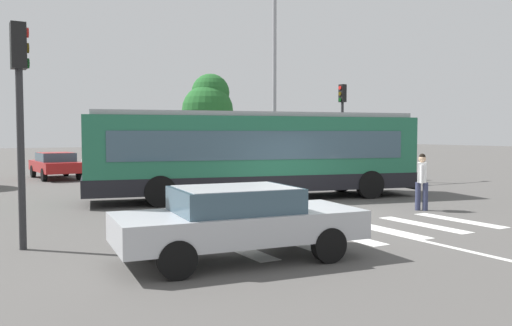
{
  "coord_description": "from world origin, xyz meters",
  "views": [
    {
      "loc": [
        -8.95,
        -12.68,
        2.32
      ],
      "look_at": [
        0.13,
        3.16,
        1.3
      ],
      "focal_mm": 37.08,
      "sensor_mm": 36.0,
      "label": 1
    }
  ],
  "objects_px": {
    "city_transit_bus": "(255,154)",
    "pedestrian_crossing_street": "(422,178)",
    "parked_car_blue": "(198,160)",
    "parked_car_red": "(55,164)",
    "bus_stop_shelter": "(332,132)",
    "background_tree_right": "(208,105)",
    "parked_car_champagne": "(242,159)",
    "twin_arm_street_lamp": "(274,56)",
    "parked_car_silver": "(158,161)",
    "traffic_light_far_corner": "(342,116)",
    "parked_car_white": "(111,163)",
    "foreground_sedan": "(238,219)",
    "traffic_light_near_corner": "(20,98)"
  },
  "relations": [
    {
      "from": "parked_car_silver",
      "to": "background_tree_right",
      "type": "distance_m",
      "value": 9.07
    },
    {
      "from": "background_tree_right",
      "to": "pedestrian_crossing_street",
      "type": "bearing_deg",
      "value": -98.9
    },
    {
      "from": "parked_car_white",
      "to": "parked_car_silver",
      "type": "distance_m",
      "value": 2.73
    },
    {
      "from": "city_transit_bus",
      "to": "pedestrian_crossing_street",
      "type": "distance_m",
      "value": 5.84
    },
    {
      "from": "traffic_light_far_corner",
      "to": "background_tree_right",
      "type": "height_order",
      "value": "background_tree_right"
    },
    {
      "from": "city_transit_bus",
      "to": "parked_car_blue",
      "type": "height_order",
      "value": "city_transit_bus"
    },
    {
      "from": "foreground_sedan",
      "to": "parked_car_silver",
      "type": "bearing_deg",
      "value": 74.62
    },
    {
      "from": "traffic_light_far_corner",
      "to": "bus_stop_shelter",
      "type": "xyz_separation_m",
      "value": [
        1.46,
        2.68,
        -0.81
      ]
    },
    {
      "from": "parked_car_red",
      "to": "traffic_light_near_corner",
      "type": "relative_size",
      "value": 1.02
    },
    {
      "from": "bus_stop_shelter",
      "to": "background_tree_right",
      "type": "height_order",
      "value": "background_tree_right"
    },
    {
      "from": "parked_car_champagne",
      "to": "traffic_light_near_corner",
      "type": "relative_size",
      "value": 1.02
    },
    {
      "from": "traffic_light_far_corner",
      "to": "twin_arm_street_lamp",
      "type": "relative_size",
      "value": 0.47
    },
    {
      "from": "foreground_sedan",
      "to": "city_transit_bus",
      "type": "bearing_deg",
      "value": 58.35
    },
    {
      "from": "parked_car_red",
      "to": "parked_car_blue",
      "type": "bearing_deg",
      "value": 2.16
    },
    {
      "from": "bus_stop_shelter",
      "to": "twin_arm_street_lamp",
      "type": "height_order",
      "value": "twin_arm_street_lamp"
    },
    {
      "from": "city_transit_bus",
      "to": "twin_arm_street_lamp",
      "type": "bearing_deg",
      "value": 53.29
    },
    {
      "from": "parked_car_blue",
      "to": "traffic_light_near_corner",
      "type": "height_order",
      "value": "traffic_light_near_corner"
    },
    {
      "from": "parked_car_red",
      "to": "background_tree_right",
      "type": "relative_size",
      "value": 0.69
    },
    {
      "from": "parked_car_silver",
      "to": "parked_car_champagne",
      "type": "height_order",
      "value": "same"
    },
    {
      "from": "parked_car_red",
      "to": "background_tree_right",
      "type": "xyz_separation_m",
      "value": [
        11.34,
        5.86,
        3.57
      ]
    },
    {
      "from": "city_transit_bus",
      "to": "foreground_sedan",
      "type": "height_order",
      "value": "city_transit_bus"
    },
    {
      "from": "parked_car_red",
      "to": "parked_car_champagne",
      "type": "distance_m",
      "value": 10.87
    },
    {
      "from": "foreground_sedan",
      "to": "parked_car_red",
      "type": "bearing_deg",
      "value": 89.87
    },
    {
      "from": "traffic_light_near_corner",
      "to": "bus_stop_shelter",
      "type": "bearing_deg",
      "value": 35.61
    },
    {
      "from": "parked_car_white",
      "to": "bus_stop_shelter",
      "type": "bearing_deg",
      "value": -21.16
    },
    {
      "from": "parked_car_red",
      "to": "city_transit_bus",
      "type": "bearing_deg",
      "value": -68.95
    },
    {
      "from": "parked_car_white",
      "to": "bus_stop_shelter",
      "type": "xyz_separation_m",
      "value": [
        11.47,
        -4.44,
        1.65
      ]
    },
    {
      "from": "parked_car_champagne",
      "to": "twin_arm_street_lamp",
      "type": "distance_m",
      "value": 8.1
    },
    {
      "from": "parked_car_blue",
      "to": "parked_car_red",
      "type": "bearing_deg",
      "value": -177.84
    },
    {
      "from": "city_transit_bus",
      "to": "background_tree_right",
      "type": "xyz_separation_m",
      "value": [
        6.57,
        18.24,
        2.74
      ]
    },
    {
      "from": "traffic_light_far_corner",
      "to": "bus_stop_shelter",
      "type": "relative_size",
      "value": 1.02
    },
    {
      "from": "parked_car_silver",
      "to": "twin_arm_street_lamp",
      "type": "relative_size",
      "value": 0.45
    },
    {
      "from": "pedestrian_crossing_street",
      "to": "parked_car_champagne",
      "type": "height_order",
      "value": "pedestrian_crossing_street"
    },
    {
      "from": "parked_car_red",
      "to": "parked_car_white",
      "type": "height_order",
      "value": "same"
    },
    {
      "from": "city_transit_bus",
      "to": "background_tree_right",
      "type": "distance_m",
      "value": 19.58
    },
    {
      "from": "foreground_sedan",
      "to": "parked_car_white",
      "type": "bearing_deg",
      "value": 81.99
    },
    {
      "from": "parked_car_blue",
      "to": "bus_stop_shelter",
      "type": "distance_m",
      "value": 8.07
    },
    {
      "from": "parked_car_red",
      "to": "parked_car_blue",
      "type": "height_order",
      "value": "same"
    },
    {
      "from": "parked_car_champagne",
      "to": "traffic_light_far_corner",
      "type": "relative_size",
      "value": 0.95
    },
    {
      "from": "parked_car_champagne",
      "to": "bus_stop_shelter",
      "type": "height_order",
      "value": "bus_stop_shelter"
    },
    {
      "from": "pedestrian_crossing_street",
      "to": "parked_car_red",
      "type": "distance_m",
      "value": 19.02
    },
    {
      "from": "city_transit_bus",
      "to": "parked_car_silver",
      "type": "relative_size",
      "value": 2.62
    },
    {
      "from": "traffic_light_near_corner",
      "to": "traffic_light_far_corner",
      "type": "xyz_separation_m",
      "value": [
        16.14,
        9.92,
        0.21
      ]
    },
    {
      "from": "foreground_sedan",
      "to": "parked_car_blue",
      "type": "bearing_deg",
      "value": 68.33
    },
    {
      "from": "parked_car_red",
      "to": "bus_stop_shelter",
      "type": "height_order",
      "value": "bus_stop_shelter"
    },
    {
      "from": "parked_car_champagne",
      "to": "bus_stop_shelter",
      "type": "relative_size",
      "value": 0.97
    },
    {
      "from": "foreground_sedan",
      "to": "parked_car_red",
      "type": "xyz_separation_m",
      "value": [
        0.05,
        20.18,
        0.0
      ]
    },
    {
      "from": "parked_car_blue",
      "to": "parked_car_champagne",
      "type": "xyz_separation_m",
      "value": [
        2.77,
        -0.39,
        0.0
      ]
    },
    {
      "from": "traffic_light_far_corner",
      "to": "parked_car_silver",
      "type": "bearing_deg",
      "value": 135.08
    },
    {
      "from": "pedestrian_crossing_street",
      "to": "traffic_light_far_corner",
      "type": "relative_size",
      "value": 0.36
    }
  ]
}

